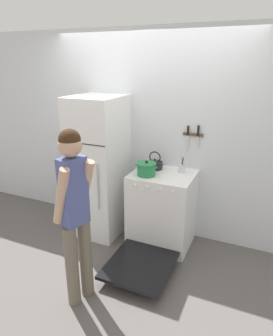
{
  "coord_description": "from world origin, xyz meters",
  "views": [
    {
      "loc": [
        1.34,
        -3.42,
        2.17
      ],
      "look_at": [
        0.02,
        -0.46,
        1.0
      ],
      "focal_mm": 32.0,
      "sensor_mm": 36.0,
      "label": 1
    }
  ],
  "objects_px": {
    "stove_range": "(161,211)",
    "utensil_jar": "(182,168)",
    "person": "(75,210)",
    "refrigerator": "(99,167)",
    "dutch_oven_pot": "(146,169)",
    "tea_kettle": "(155,164)"
  },
  "relations": [
    {
      "from": "person",
      "to": "utensil_jar",
      "type": "bearing_deg",
      "value": -5.28
    },
    {
      "from": "tea_kettle",
      "to": "utensil_jar",
      "type": "xyz_separation_m",
      "value": [
        0.33,
        0.01,
        -0.0
      ]
    },
    {
      "from": "stove_range",
      "to": "person",
      "type": "xyz_separation_m",
      "value": [
        -0.39,
        -1.18,
        0.49
      ]
    },
    {
      "from": "dutch_oven_pot",
      "to": "utensil_jar",
      "type": "xyz_separation_m",
      "value": [
        0.35,
        0.25,
        -0.02
      ]
    },
    {
      "from": "dutch_oven_pot",
      "to": "person",
      "type": "distance_m",
      "value": 1.12
    },
    {
      "from": "stove_range",
      "to": "utensil_jar",
      "type": "height_order",
      "value": "utensil_jar"
    },
    {
      "from": "refrigerator",
      "to": "utensil_jar",
      "type": "relative_size",
      "value": 8.44
    },
    {
      "from": "stove_range",
      "to": "dutch_oven_pot",
      "type": "bearing_deg",
      "value": -152.93
    },
    {
      "from": "person",
      "to": "refrigerator",
      "type": "bearing_deg",
      "value": 38.99
    },
    {
      "from": "person",
      "to": "stove_range",
      "type": "bearing_deg",
      "value": -0.55
    },
    {
      "from": "tea_kettle",
      "to": "utensil_jar",
      "type": "bearing_deg",
      "value": 1.18
    },
    {
      "from": "refrigerator",
      "to": "stove_range",
      "type": "distance_m",
      "value": 0.95
    },
    {
      "from": "refrigerator",
      "to": "stove_range",
      "type": "height_order",
      "value": "refrigerator"
    },
    {
      "from": "tea_kettle",
      "to": "person",
      "type": "relative_size",
      "value": 0.14
    },
    {
      "from": "refrigerator",
      "to": "utensil_jar",
      "type": "distance_m",
      "value": 1.05
    },
    {
      "from": "refrigerator",
      "to": "dutch_oven_pot",
      "type": "distance_m",
      "value": 0.7
    },
    {
      "from": "dutch_oven_pot",
      "to": "person",
      "type": "relative_size",
      "value": 0.16
    },
    {
      "from": "stove_range",
      "to": "dutch_oven_pot",
      "type": "distance_m",
      "value": 0.57
    },
    {
      "from": "stove_range",
      "to": "tea_kettle",
      "type": "distance_m",
      "value": 0.57
    },
    {
      "from": "stove_range",
      "to": "dutch_oven_pot",
      "type": "relative_size",
      "value": 5.07
    },
    {
      "from": "refrigerator",
      "to": "stove_range",
      "type": "bearing_deg",
      "value": -0.68
    },
    {
      "from": "stove_range",
      "to": "utensil_jar",
      "type": "bearing_deg",
      "value": 42.78
    }
  ]
}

